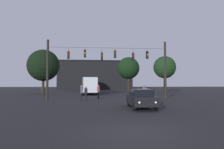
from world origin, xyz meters
TOP-DOWN VIEW (x-y plane):
  - ground_plane at (0.00, 24.50)m, footprint 168.00×168.00m
  - overhead_signal_span at (0.04, 16.12)m, footprint 14.97×0.44m
  - city_bus at (-2.63, 28.89)m, footprint 2.93×11.09m
  - car_near_right at (2.13, 7.54)m, footprint 1.91×4.38m
  - car_far_left at (-1.46, 37.95)m, footprint 1.95×4.39m
  - pedestrian_crossing_left at (-1.16, 17.16)m, footprint 0.31×0.40m
  - pedestrian_crossing_center at (4.32, 14.26)m, footprint 0.26×0.37m
  - pedestrian_crossing_right at (-3.18, 15.09)m, footprint 0.28×0.38m
  - pedestrian_near_bus at (-2.60, 14.13)m, footprint 0.35×0.42m
  - pedestrian_trailing at (4.63, 16.45)m, footprint 0.36×0.42m
  - corner_building at (-1.61, 59.69)m, footprint 23.87×13.03m
  - tree_left_silhouette at (12.67, 30.84)m, footprint 4.57×4.57m
  - tree_behind_building at (6.42, 38.41)m, footprint 5.31×5.31m
  - tree_right_far at (-11.59, 30.42)m, footprint 6.11×6.11m

SIDE VIEW (x-z plane):
  - ground_plane at x=0.00m, z-range 0.00..0.00m
  - car_near_right at x=2.13m, z-range 0.04..1.56m
  - car_far_left at x=-1.46m, z-range 0.04..1.56m
  - pedestrian_crossing_center at x=4.32m, z-range 0.09..1.59m
  - pedestrian_near_bus at x=-2.60m, z-range 0.11..1.78m
  - pedestrian_crossing_right at x=-3.18m, z-range 0.12..1.88m
  - pedestrian_crossing_left at x=-1.16m, z-range 0.13..1.90m
  - pedestrian_trailing at x=4.63m, z-range 0.13..1.90m
  - city_bus at x=-2.63m, z-range 0.37..3.37m
  - overhead_signal_span at x=0.04m, z-range 0.67..7.99m
  - corner_building at x=-1.61m, z-range 0.00..9.41m
  - tree_left_silhouette at x=12.67m, z-range 1.49..9.09m
  - tree_right_far at x=-11.59m, z-range 1.20..9.74m
  - tree_behind_building at x=6.42m, z-range 1.52..9.89m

